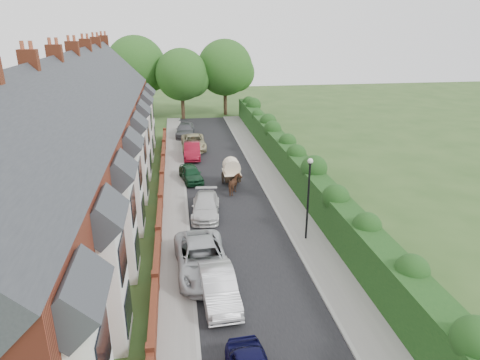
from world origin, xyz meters
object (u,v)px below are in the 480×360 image
Objects in this scene: car_silver_b at (202,259)px; car_green at (191,174)px; lamppost at (309,189)px; horse at (235,185)px; car_silver_a at (218,286)px; horse_cart at (232,170)px; car_white at (206,206)px; car_beige at (193,142)px; car_red at (192,151)px; car_grey at (185,130)px.

car_silver_b reaches higher than car_green.
lamppost is 1.36× the size of car_green.
car_silver_b is 11.05m from horse.
car_green is at bearing 86.84° from car_silver_b.
car_silver_a reaches higher than car_green.
horse is 1.96m from horse_cart.
car_green is (0.00, 13.92, -0.15)m from car_silver_b.
horse_cart is at bearing 108.05° from lamppost.
car_silver_b is at bearing -100.24° from car_green.
horse reaches higher than car_silver_a.
car_white is at bearing -114.57° from horse_cart.
horse_cart is (2.59, 14.97, 0.55)m from car_silver_a.
car_green is at bearing -24.63° from horse.
car_silver_b is at bearing 94.95° from horse.
car_green is at bearing -95.05° from car_beige.
car_red is at bearing 109.40° from horse_cart.
car_white is (0.11, 9.54, -0.08)m from car_silver_a.
car_white is 1.44× the size of horse_cart.
car_silver_a is 0.89× the size of car_grey.
car_silver_a reaches higher than car_white.
car_red is (-0.21, 22.91, -0.01)m from car_silver_a.
car_silver_b is 1.51× the size of car_green.
lamppost reaches higher than car_silver_b.
car_silver_b is 1.30× the size of car_red.
car_silver_a reaches higher than car_grey.
horse_cart reaches higher than car_grey.
lamppost is 27.19m from car_grey.
car_white is at bearing -83.19° from car_grey.
car_grey is 16.75m from horse_cart.
lamppost is 1.03× the size of car_grey.
lamppost is at bearing -31.83° from car_white.
car_beige reaches higher than car_white.
lamppost is at bearing -71.95° from horse_cart.
horse is (2.80, -9.82, 0.01)m from car_red.
car_red is 2.52× the size of horse.
car_silver_b is (-0.60, 2.51, 0.06)m from car_silver_a.
car_red is 8.44m from horse_cart.
car_silver_a is 1.18× the size of car_green.
lamppost is 1.66× the size of horse_cart.
lamppost is 10.56m from horse_cart.
car_grey reaches higher than car_white.
car_silver_a is 22.91m from car_red.
car_silver_b is at bearing -85.04° from car_grey.
lamppost is 1.16× the size of car_silver_a.
car_silver_b is 1.84× the size of horse_cart.
car_silver_b is at bearing -157.89° from lamppost.
car_silver_a is at bearing -87.55° from car_red.
horse is (3.19, 10.58, -0.06)m from car_silver_b.
car_silver_b reaches higher than car_grey.
car_white is at bearing -94.40° from car_green.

